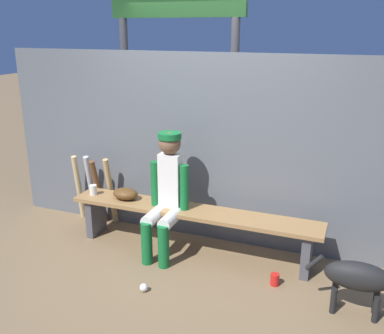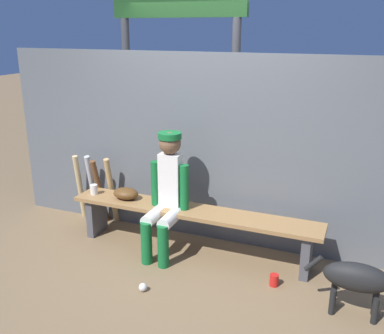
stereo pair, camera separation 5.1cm
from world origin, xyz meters
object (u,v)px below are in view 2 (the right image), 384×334
at_px(cup_on_bench, 94,189).
at_px(bat_wood_dark, 100,192).
at_px(baseball_glove, 126,194).
at_px(baseball, 143,287).
at_px(cup_on_ground, 274,280).
at_px(dugout_bench, 192,219).
at_px(dog, 365,279).
at_px(bat_wood_natural, 80,187).
at_px(scoreboard, 183,23).
at_px(player_seated, 166,191).
at_px(bat_wood_tan, 112,191).
at_px(bat_aluminum_silver, 93,188).

bearing_deg(cup_on_bench, bat_wood_dark, 110.58).
bearing_deg(baseball_glove, baseball, -52.63).
bearing_deg(bat_wood_dark, cup_on_ground, -13.67).
relative_size(dugout_bench, dog, 3.09).
distance_m(bat_wood_dark, dog, 2.98).
distance_m(bat_wood_dark, baseball, 1.57).
xyz_separation_m(bat_wood_natural, scoreboard, (0.98, 0.88, 1.86)).
distance_m(player_seated, bat_wood_tan, 0.98).
bearing_deg(bat_wood_natural, cup_on_bench, -34.95).
height_order(dugout_bench, baseball, dugout_bench).
height_order(baseball_glove, dog, baseball_glove).
height_order(bat_aluminum_silver, bat_wood_natural, bat_aluminum_silver).
bearing_deg(bat_aluminum_silver, bat_wood_dark, -18.22).
xyz_separation_m(player_seated, cup_on_bench, (-0.92, 0.09, -0.15)).
bearing_deg(bat_wood_tan, dog, -14.77).
xyz_separation_m(dugout_bench, dog, (1.66, -0.47, -0.03)).
distance_m(bat_wood_natural, scoreboard, 2.28).
bearing_deg(bat_wood_tan, bat_wood_natural, 179.34).
relative_size(bat_wood_dark, bat_wood_natural, 1.01).
height_order(dugout_bench, dog, dog).
bearing_deg(bat_wood_natural, cup_on_ground, -12.94).
bearing_deg(cup_on_ground, bat_wood_tan, 164.49).
bearing_deg(dugout_bench, baseball_glove, 180.00).
height_order(bat_wood_natural, baseball, bat_wood_natural).
bearing_deg(bat_wood_tan, cup_on_ground, -15.51).
height_order(bat_wood_dark, dog, bat_wood_dark).
distance_m(dugout_bench, dog, 1.72).
relative_size(bat_wood_tan, baseball, 11.29).
bearing_deg(scoreboard, bat_aluminum_silver, -132.41).
bearing_deg(dog, bat_wood_dark, 166.58).
bearing_deg(cup_on_ground, dog, -12.69).
distance_m(baseball_glove, dog, 2.47).
bearing_deg(bat_aluminum_silver, scoreboard, 47.59).
relative_size(bat_wood_tan, scoreboard, 0.25).
xyz_separation_m(bat_aluminum_silver, scoreboard, (0.80, 0.87, 1.85)).
relative_size(dugout_bench, bat_wood_natural, 3.23).
height_order(player_seated, baseball, player_seated).
distance_m(player_seated, cup_on_ground, 1.33).
bearing_deg(scoreboard, bat_wood_tan, -121.12).
xyz_separation_m(player_seated, dog, (1.89, -0.36, -0.34)).
bearing_deg(bat_wood_natural, baseball, -37.50).
distance_m(baseball, dog, 1.85).
xyz_separation_m(bat_aluminum_silver, dog, (3.03, -0.73, -0.08)).
height_order(baseball, cup_on_ground, cup_on_ground).
height_order(bat_aluminum_silver, scoreboard, scoreboard).
distance_m(baseball_glove, cup_on_ground, 1.78).
bearing_deg(player_seated, bat_wood_natural, 164.25).
xyz_separation_m(bat_wood_natural, dog, (3.21, -0.73, -0.07)).
xyz_separation_m(dugout_bench, bat_wood_tan, (-1.11, 0.26, 0.05)).
bearing_deg(scoreboard, bat_wood_natural, -138.10).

